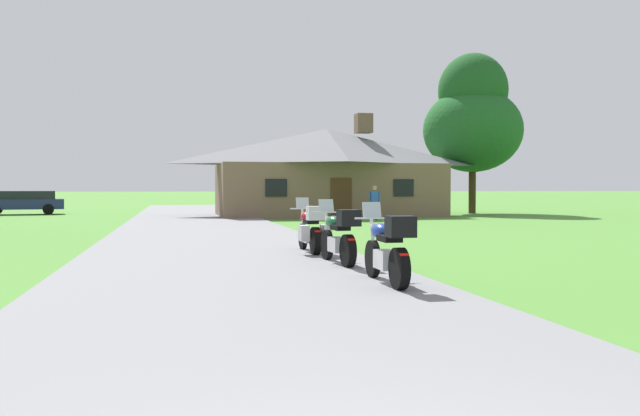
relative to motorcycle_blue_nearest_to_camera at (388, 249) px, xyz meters
The scene contains 9 objects.
ground_plane 12.35m from the motorcycle_blue_nearest_to_camera, 100.68° to the left, with size 500.00×500.00×0.00m, color #4C8433.
asphalt_driveway 10.40m from the motorcycle_blue_nearest_to_camera, 102.73° to the left, with size 6.40×80.00×0.06m, color slate.
motorcycle_blue_nearest_to_camera is the anchor object (origin of this frame).
motorcycle_green_second_in_row 2.94m from the motorcycle_blue_nearest_to_camera, 91.60° to the left, with size 0.66×2.08×1.30m.
motorcycle_red_farthest_in_row 5.34m from the motorcycle_blue_nearest_to_camera, 91.93° to the left, with size 0.73×2.08×1.30m.
stone_lodge 27.40m from the motorcycle_blue_nearest_to_camera, 79.37° to the left, with size 12.81×7.32×5.82m.
bystander_blue_shirt_near_lodge 22.48m from the motorcycle_blue_nearest_to_camera, 73.76° to the left, with size 0.54×0.28×1.69m.
tree_right_of_lodge 32.37m from the motorcycle_blue_nearest_to_camera, 62.73° to the left, with size 6.08×6.08×9.86m.
parked_navy_suv_far_left 34.67m from the motorcycle_blue_nearest_to_camera, 110.53° to the left, with size 4.84×2.59×1.40m.
Camera 1 is at (-1.02, -2.34, 1.61)m, focal length 37.72 mm.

